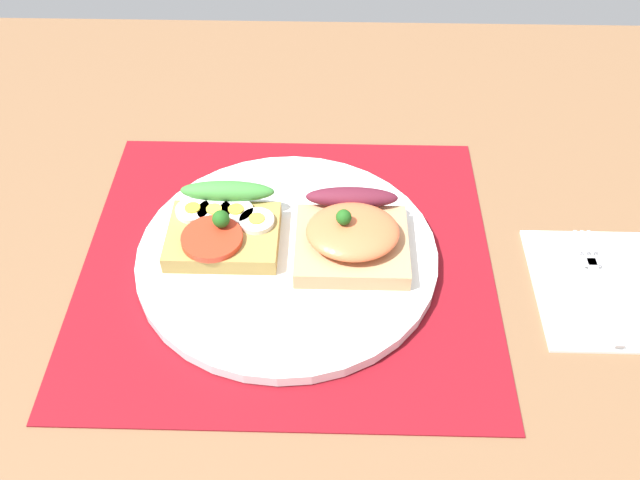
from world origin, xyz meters
TOP-DOWN VIEW (x-y plane):
  - ground_plane at (0.00, 0.00)cm, footprint 120.00×90.00cm
  - placemat at (0.00, 0.00)cm, footprint 37.59×35.18cm
  - plate at (0.00, 0.00)cm, footprint 27.49×27.49cm
  - sandwich_egg_tomato at (-5.92, 1.68)cm, footprint 10.11×9.55cm
  - sandwich_salmon at (5.87, 0.21)cm, footprint 10.15×10.61cm
  - napkin at (28.66, -2.69)cm, footprint 12.97×14.07cm
  - fork at (27.78, -2.37)cm, footprint 1.62×13.45cm

SIDE VIEW (x-z plane):
  - ground_plane at x=0.00cm, z-range -3.20..0.00cm
  - placemat at x=0.00cm, z-range 0.00..0.30cm
  - napkin at x=28.66cm, z-range 0.00..0.60cm
  - fork at x=27.78cm, z-range 0.60..0.92cm
  - plate at x=0.00cm, z-range 0.30..1.40cm
  - sandwich_egg_tomato at x=-5.92cm, z-range 0.84..4.70cm
  - sandwich_salmon at x=5.87cm, z-range 0.63..5.71cm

